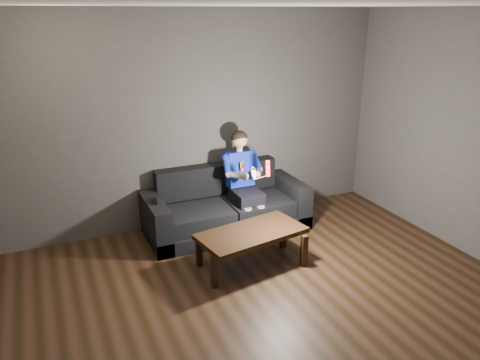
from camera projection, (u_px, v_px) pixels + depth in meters
name	position (u px, v px, depth m)	size (l,w,h in m)	color
floor	(295.00, 325.00, 4.19)	(5.00, 5.00, 0.00)	black
back_wall	(199.00, 121.00, 5.88)	(5.00, 0.04, 2.70)	#413D39
ceiling	(310.00, 4.00, 3.27)	(5.00, 5.00, 0.02)	silver
sofa	(225.00, 210.00, 5.96)	(2.03, 0.88, 0.78)	black
child	(243.00, 175.00, 5.85)	(0.50, 0.61, 1.22)	black
wii_remote_red	(268.00, 168.00, 5.41)	(0.06, 0.08, 0.19)	red
nunchuk_white	(253.00, 173.00, 5.36)	(0.09, 0.11, 0.16)	silver
wii_remote_black	(155.00, 201.00, 5.44)	(0.07, 0.17, 0.03)	black
coffee_table	(252.00, 236.00, 5.05)	(1.24, 0.77, 0.42)	black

